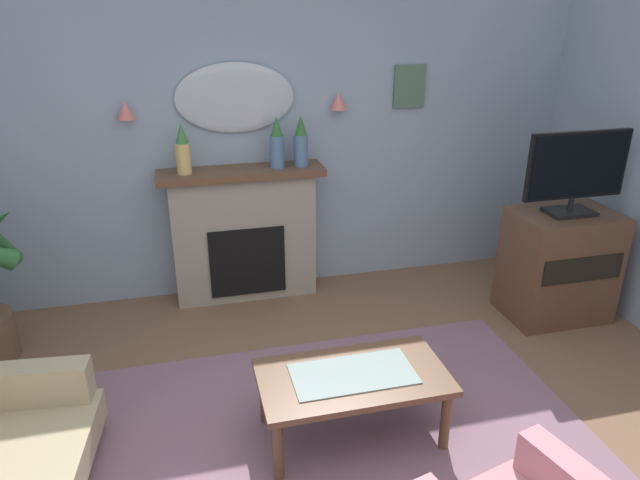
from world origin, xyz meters
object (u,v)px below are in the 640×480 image
object	(u,v)px
wall_sconce_left	(125,110)
framed_picture	(409,86)
fireplace	(245,235)
mantel_vase_right	(277,144)
wall_sconce_right	(338,101)
coffee_table	(353,382)
wall_mirror	(235,98)
mantel_vase_centre	(183,151)
mantel_vase_left	(301,143)
tv_flatscreen	(577,171)
tv_cabinet	(558,265)

from	to	relation	value
wall_sconce_left	framed_picture	xyz separation A→B (m)	(2.35, 0.06, 0.09)
fireplace	framed_picture	distance (m)	1.91
mantel_vase_right	framed_picture	xyz separation A→B (m)	(1.20, 0.18, 0.39)
wall_sconce_right	framed_picture	size ratio (longest dim) A/B	0.39
fireplace	coffee_table	xyz separation A→B (m)	(0.38, -1.95, -0.19)
wall_mirror	coffee_table	world-z (taller)	wall_mirror
mantel_vase_right	wall_sconce_right	xyz separation A→B (m)	(0.55, 0.12, 0.30)
wall_sconce_right	coffee_table	xyz separation A→B (m)	(-0.47, -2.05, -1.28)
fireplace	wall_sconce_left	xyz separation A→B (m)	(-0.85, 0.09, 1.09)
wall_sconce_left	fireplace	bearing A→B (deg)	-6.16
mantel_vase_centre	mantel_vase_right	distance (m)	0.75
wall_sconce_left	mantel_vase_centre	bearing A→B (deg)	-16.70
wall_mirror	coffee_table	xyz separation A→B (m)	(0.38, -2.10, -1.33)
wall_mirror	wall_sconce_left	xyz separation A→B (m)	(-0.85, -0.05, -0.05)
wall_sconce_right	framed_picture	bearing A→B (deg)	5.27
mantel_vase_left	tv_flatscreen	distance (m)	2.15
wall_mirror	framed_picture	size ratio (longest dim) A/B	2.67
wall_sconce_right	framed_picture	xyz separation A→B (m)	(0.65, 0.06, 0.09)
framed_picture	coffee_table	size ratio (longest dim) A/B	0.33
mantel_vase_right	wall_sconce_right	size ratio (longest dim) A/B	3.03
wall_sconce_right	coffee_table	distance (m)	2.46
wall_mirror	framed_picture	bearing A→B (deg)	0.38
mantel_vase_centre	tv_flatscreen	bearing A→B (deg)	-18.17
mantel_vase_left	mantel_vase_right	bearing A→B (deg)	180.00
fireplace	wall_sconce_right	distance (m)	1.38
wall_mirror	tv_flatscreen	xyz separation A→B (m)	(2.43, -1.12, -0.46)
wall_sconce_left	tv_cabinet	world-z (taller)	wall_sconce_left
tv_cabinet	wall_sconce_right	bearing A→B (deg)	146.53
fireplace	mantel_vase_left	size ratio (longest dim) A/B	3.23
wall_sconce_left	wall_sconce_right	size ratio (longest dim) A/B	1.00
wall_mirror	coffee_table	size ratio (longest dim) A/B	0.87
mantel_vase_centre	coffee_table	world-z (taller)	mantel_vase_centre
tv_cabinet	mantel_vase_left	bearing A→B (deg)	154.41
coffee_table	tv_cabinet	distance (m)	2.28
tv_cabinet	fireplace	bearing A→B (deg)	158.59
wall_sconce_right	mantel_vase_right	bearing A→B (deg)	-167.69
mantel_vase_left	coffee_table	bearing A→B (deg)	-93.63
tv_cabinet	framed_picture	bearing A→B (deg)	130.10
fireplace	mantel_vase_centre	xyz separation A→B (m)	(-0.45, -0.03, 0.78)
wall_mirror	framed_picture	distance (m)	1.50
fireplace	mantel_vase_left	world-z (taller)	mantel_vase_left
tv_flatscreen	mantel_vase_centre	bearing A→B (deg)	161.83
mantel_vase_right	mantel_vase_left	distance (m)	0.20
fireplace	mantel_vase_right	size ratio (longest dim) A/B	3.21
mantel_vase_left	framed_picture	world-z (taller)	framed_picture
framed_picture	tv_flatscreen	xyz separation A→B (m)	(0.93, -1.13, -0.50)
coffee_table	framed_picture	bearing A→B (deg)	61.95
mantel_vase_centre	tv_cabinet	xyz separation A→B (m)	(2.88, -0.92, -0.90)
wall_sconce_right	fireplace	bearing A→B (deg)	-173.84
fireplace	mantel_vase_left	distance (m)	0.93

